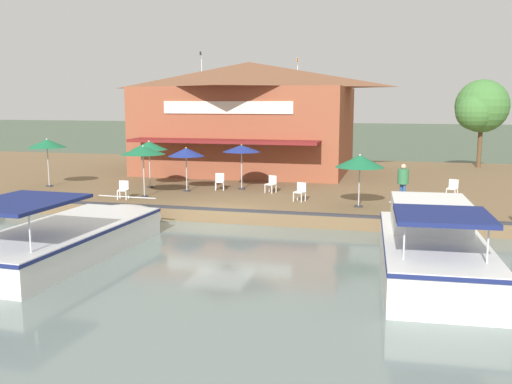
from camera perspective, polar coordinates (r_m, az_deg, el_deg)
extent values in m
plane|color=#4C5B47|center=(23.88, -3.79, -3.32)|extent=(220.00, 220.00, 0.00)
cube|color=brown|center=(34.29, 1.86, 1.02)|extent=(22.00, 56.00, 0.60)
cube|color=#2D2D33|center=(23.84, -3.73, -1.75)|extent=(0.20, 50.40, 0.10)
cube|color=brown|center=(37.24, -0.73, 6.27)|extent=(9.55, 12.70, 5.36)
pyramid|color=brown|center=(37.23, -0.74, 11.64)|extent=(10.03, 13.33, 1.61)
cube|color=maroon|center=(31.82, -3.36, 5.08)|extent=(1.80, 10.79, 0.16)
cube|color=silver|center=(32.57, -2.93, 8.44)|extent=(0.08, 7.62, 0.70)
cylinder|color=silver|center=(36.55, 4.18, 11.84)|extent=(0.06, 0.06, 1.84)
cube|color=orange|center=(36.42, 4.15, 13.06)|extent=(0.36, 0.03, 0.24)
cylinder|color=silver|center=(38.19, -5.45, 12.09)|extent=(0.06, 0.06, 2.35)
cube|color=#4C4C56|center=(38.08, -5.57, 13.64)|extent=(0.36, 0.03, 0.24)
cylinder|color=#B7B7B7|center=(28.92, -6.96, 2.09)|extent=(0.06, 0.06, 2.05)
cylinder|color=#2D2D33|center=(29.06, -6.93, 0.14)|extent=(0.36, 0.36, 0.06)
cone|color=navy|center=(28.82, -7.00, 3.99)|extent=(1.83, 1.83, 0.42)
cone|color=yellow|center=(28.81, -7.00, 4.03)|extent=(1.13, 1.13, 0.33)
sphere|color=yellow|center=(28.80, -7.01, 4.40)|extent=(0.08, 0.08, 0.08)
cylinder|color=#B7B7B7|center=(24.83, 10.28, 0.86)|extent=(0.06, 0.06, 2.07)
cylinder|color=#2D2D33|center=(24.99, 10.21, -1.42)|extent=(0.36, 0.36, 0.06)
cone|color=#19663D|center=(24.71, 10.34, 3.05)|extent=(2.09, 2.09, 0.52)
cone|color=silver|center=(24.71, 10.34, 3.10)|extent=(1.30, 1.30, 0.42)
sphere|color=silver|center=(24.68, 10.36, 3.66)|extent=(0.08, 0.08, 0.08)
cylinder|color=#B7B7B7|center=(32.28, -20.07, 2.61)|extent=(0.06, 0.06, 2.36)
cylinder|color=#2D2D33|center=(32.42, -19.96, 0.59)|extent=(0.36, 0.36, 0.06)
cone|color=#19663D|center=(32.18, -20.18, 4.58)|extent=(1.98, 1.98, 0.44)
cone|color=silver|center=(32.18, -20.18, 4.62)|extent=(1.23, 1.23, 0.35)
sphere|color=silver|center=(32.16, -20.20, 4.97)|extent=(0.08, 0.08, 0.08)
cylinder|color=#B7B7B7|center=(29.36, -1.45, 2.37)|extent=(0.06, 0.06, 2.17)
cylinder|color=#2D2D33|center=(29.50, -1.44, 0.34)|extent=(0.36, 0.36, 0.06)
cone|color=navy|center=(29.25, -1.46, 4.38)|extent=(1.93, 1.93, 0.35)
cone|color=yellow|center=(29.25, -1.46, 4.42)|extent=(1.19, 1.19, 0.28)
sphere|color=yellow|center=(29.24, -1.46, 4.72)|extent=(0.08, 0.08, 0.08)
cylinder|color=#B7B7B7|center=(30.45, -10.59, 2.57)|extent=(0.06, 0.06, 2.28)
cylinder|color=#2D2D33|center=(30.59, -10.53, 0.50)|extent=(0.36, 0.36, 0.06)
cone|color=#19663D|center=(30.34, -10.65, 4.58)|extent=(1.89, 1.89, 0.44)
cone|color=silver|center=(30.34, -10.65, 4.62)|extent=(1.17, 1.17, 0.35)
sphere|color=silver|center=(30.33, -10.66, 5.00)|extent=(0.08, 0.08, 0.08)
cylinder|color=#B7B7B7|center=(27.54, -11.16, 1.87)|extent=(0.06, 0.06, 2.28)
cylinder|color=#2D2D33|center=(27.70, -11.09, -0.41)|extent=(0.36, 0.36, 0.06)
cone|color=#19663D|center=(27.43, -11.23, 4.11)|extent=(2.07, 2.07, 0.38)
cone|color=silver|center=(27.43, -11.23, 4.15)|extent=(1.28, 1.28, 0.30)
sphere|color=silver|center=(27.41, -11.24, 4.51)|extent=(0.08, 0.08, 0.08)
cube|color=white|center=(25.74, 4.57, -0.58)|extent=(0.05, 0.05, 0.42)
cube|color=white|center=(25.92, 3.78, -0.50)|extent=(0.05, 0.05, 0.42)
cube|color=white|center=(26.09, 4.96, -0.45)|extent=(0.05, 0.05, 0.42)
cube|color=white|center=(26.27, 4.18, -0.38)|extent=(0.05, 0.05, 0.42)
cube|color=white|center=(25.97, 4.38, -0.01)|extent=(0.55, 0.55, 0.05)
cube|color=white|center=(26.11, 4.58, 0.53)|extent=(0.17, 0.43, 0.40)
cube|color=white|center=(28.25, 19.27, -0.20)|extent=(0.05, 0.05, 0.42)
cube|color=white|center=(28.36, 18.50, -0.12)|extent=(0.05, 0.05, 0.42)
cube|color=white|center=(28.63, 19.50, -0.09)|extent=(0.05, 0.05, 0.42)
cube|color=white|center=(28.74, 18.74, -0.02)|extent=(0.05, 0.05, 0.42)
cube|color=white|center=(28.46, 19.03, 0.32)|extent=(0.57, 0.57, 0.05)
cube|color=white|center=(28.62, 19.16, 0.81)|extent=(0.20, 0.42, 0.40)
cube|color=white|center=(26.95, -12.87, -0.34)|extent=(0.05, 0.05, 0.42)
cube|color=white|center=(27.06, -13.68, -0.33)|extent=(0.05, 0.05, 0.42)
cube|color=white|center=(27.33, -12.64, -0.20)|extent=(0.05, 0.05, 0.42)
cube|color=white|center=(27.44, -13.45, -0.19)|extent=(0.05, 0.05, 0.42)
cube|color=white|center=(27.16, -13.17, 0.18)|extent=(0.52, 0.52, 0.05)
cube|color=white|center=(27.32, -13.08, 0.71)|extent=(0.13, 0.44, 0.40)
cube|color=white|center=(28.06, 1.60, 0.26)|extent=(0.05, 0.05, 0.42)
cube|color=white|center=(28.27, 0.91, 0.33)|extent=(0.05, 0.05, 0.42)
cube|color=white|center=(28.40, 2.02, 0.36)|extent=(0.05, 0.05, 0.42)
cube|color=white|center=(28.61, 1.34, 0.43)|extent=(0.05, 0.05, 0.42)
cube|color=white|center=(28.30, 1.47, 0.77)|extent=(0.56, 0.56, 0.05)
cube|color=white|center=(28.44, 1.68, 1.27)|extent=(0.18, 0.43, 0.40)
cube|color=white|center=(29.06, -3.29, 0.55)|extent=(0.05, 0.05, 0.42)
cube|color=white|center=(29.08, -4.07, 0.55)|extent=(0.05, 0.05, 0.42)
cube|color=white|center=(29.45, -3.25, 0.67)|extent=(0.05, 0.05, 0.42)
cube|color=white|center=(29.48, -4.02, 0.67)|extent=(0.05, 0.05, 0.42)
cube|color=white|center=(29.24, -3.66, 1.02)|extent=(0.54, 0.54, 0.05)
cube|color=white|center=(29.40, -3.64, 1.51)|extent=(0.15, 0.44, 0.40)
cylinder|color=#2D5193|center=(26.40, 14.58, -0.14)|extent=(0.13, 0.13, 0.85)
cylinder|color=#2D5193|center=(26.51, 14.30, -0.09)|extent=(0.13, 0.13, 0.85)
cylinder|color=#337547|center=(26.34, 14.50, 1.52)|extent=(0.49, 0.49, 0.67)
sphere|color=#DBB28E|center=(26.29, 14.54, 2.49)|extent=(0.23, 0.23, 0.23)
cube|color=silver|center=(19.76, -18.83, -4.74)|extent=(8.08, 3.48, 0.99)
ellipsoid|color=silver|center=(23.02, -13.13, -2.56)|extent=(2.93, 3.11, 0.99)
cube|color=navy|center=(19.67, -18.89, -3.58)|extent=(8.18, 3.53, 0.10)
cube|color=navy|center=(17.98, -22.53, -0.99)|extent=(3.56, 2.82, 0.11)
cylinder|color=silver|center=(16.61, -21.69, -3.73)|extent=(0.05, 0.05, 1.14)
cylinder|color=silver|center=(23.16, -12.80, -0.48)|extent=(0.15, 2.52, 0.04)
cube|color=white|center=(17.41, 17.23, -6.22)|extent=(7.52, 3.20, 1.16)
ellipsoid|color=white|center=(20.98, 16.20, -3.58)|extent=(2.74, 2.81, 1.16)
cube|color=navy|center=(17.29, 17.31, -4.63)|extent=(7.61, 3.24, 0.10)
cube|color=white|center=(18.44, 16.97, -2.06)|extent=(2.73, 2.39, 0.91)
cube|color=black|center=(17.16, 17.41, -2.51)|extent=(0.16, 1.97, 0.32)
cube|color=navy|center=(15.38, 18.18, -2.27)|extent=(2.60, 2.52, 0.12)
cylinder|color=silver|center=(14.92, 22.19, -4.79)|extent=(0.05, 0.05, 0.99)
cylinder|color=silver|center=(14.66, 14.60, -4.63)|extent=(0.05, 0.05, 0.99)
cylinder|color=silver|center=(21.11, 16.23, -1.07)|extent=(0.16, 2.25, 0.04)
cylinder|color=brown|center=(41.99, 21.45, 4.24)|extent=(0.30, 0.30, 2.83)
sphere|color=#427A38|center=(41.88, 21.68, 8.00)|extent=(3.57, 3.57, 3.57)
sphere|color=#427A38|center=(41.11, 21.03, 7.53)|extent=(2.50, 2.50, 2.50)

